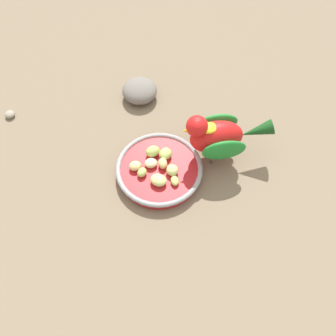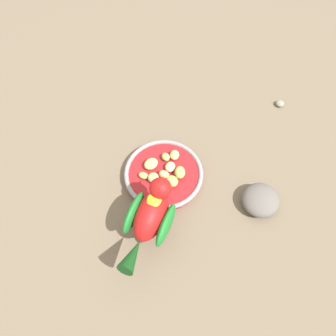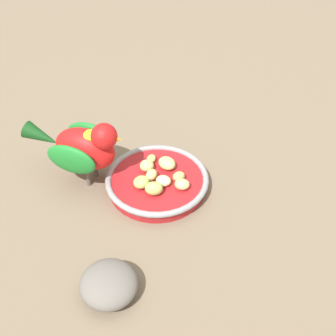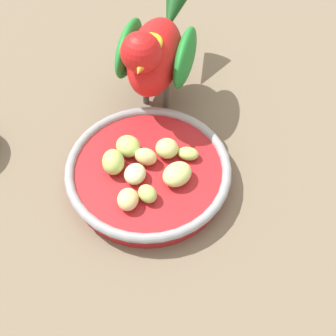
{
  "view_description": "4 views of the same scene",
  "coord_description": "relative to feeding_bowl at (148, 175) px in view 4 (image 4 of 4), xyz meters",
  "views": [
    {
      "loc": [
        -0.16,
        -0.46,
        0.79
      ],
      "look_at": [
        0.01,
        -0.03,
        0.05
      ],
      "focal_mm": 42.64,
      "sensor_mm": 36.0,
      "label": 1
    },
    {
      "loc": [
        0.36,
        0.05,
        0.68
      ],
      "look_at": [
        -0.0,
        0.0,
        0.04
      ],
      "focal_mm": 32.38,
      "sensor_mm": 36.0,
      "label": 2
    },
    {
      "loc": [
        -0.09,
        0.58,
        0.57
      ],
      "look_at": [
        -0.02,
        -0.02,
        0.04
      ],
      "focal_mm": 45.38,
      "sensor_mm": 36.0,
      "label": 3
    },
    {
      "loc": [
        -0.35,
        -0.04,
        0.49
      ],
      "look_at": [
        -0.02,
        -0.03,
        0.05
      ],
      "focal_mm": 52.5,
      "sensor_mm": 36.0,
      "label": 4
    }
  ],
  "objects": [
    {
      "name": "apple_piece_0",
      "position": [
        -0.01,
        -0.03,
        0.02
      ],
      "size": [
        0.05,
        0.05,
        0.02
      ],
      "primitive_type": "ellipsoid",
      "rotation": [
        0.0,
        0.0,
        2.39
      ],
      "color": "#C6D17A",
      "rests_on": "feeding_bowl"
    },
    {
      "name": "apple_piece_8",
      "position": [
        -0.05,
        0.02,
        0.02
      ],
      "size": [
        0.03,
        0.02,
        0.02
      ],
      "primitive_type": "ellipsoid",
      "rotation": [
        0.0,
        0.0,
        3.12
      ],
      "color": "#E5C67F",
      "rests_on": "feeding_bowl"
    },
    {
      "name": "apple_piece_1",
      "position": [
        0.0,
        0.04,
        0.02
      ],
      "size": [
        0.04,
        0.03,
        0.03
      ],
      "primitive_type": "ellipsoid",
      "rotation": [
        0.0,
        0.0,
        0.11
      ],
      "color": "#B2CC66",
      "rests_on": "feeding_bowl"
    },
    {
      "name": "apple_piece_3",
      "position": [
        0.01,
        0.0,
        0.02
      ],
      "size": [
        0.03,
        0.03,
        0.02
      ],
      "primitive_type": "ellipsoid",
      "rotation": [
        0.0,
        0.0,
        4.36
      ],
      "color": "#E5C67F",
      "rests_on": "feeding_bowl"
    },
    {
      "name": "apple_piece_2",
      "position": [
        -0.01,
        0.01,
        0.02
      ],
      "size": [
        0.03,
        0.03,
        0.02
      ],
      "primitive_type": "ellipsoid",
      "rotation": [
        0.0,
        0.0,
        6.06
      ],
      "color": "beige",
      "rests_on": "feeding_bowl"
    },
    {
      "name": "apple_piece_4",
      "position": [
        0.02,
        -0.05,
        0.01
      ],
      "size": [
        0.02,
        0.03,
        0.01
      ],
      "primitive_type": "ellipsoid",
      "rotation": [
        0.0,
        0.0,
        1.36
      ],
      "color": "#B2CC66",
      "rests_on": "feeding_bowl"
    },
    {
      "name": "apple_piece_6",
      "position": [
        0.03,
        0.02,
        0.02
      ],
      "size": [
        0.04,
        0.04,
        0.02
      ],
      "primitive_type": "ellipsoid",
      "rotation": [
        0.0,
        0.0,
        0.75
      ],
      "color": "#B2CC66",
      "rests_on": "feeding_bowl"
    },
    {
      "name": "apple_piece_5",
      "position": [
        -0.04,
        -0.0,
        0.02
      ],
      "size": [
        0.03,
        0.03,
        0.02
      ],
      "primitive_type": "ellipsoid",
      "rotation": [
        0.0,
        0.0,
        3.8
      ],
      "color": "#B2CC66",
      "rests_on": "feeding_bowl"
    },
    {
      "name": "apple_piece_7",
      "position": [
        0.03,
        -0.02,
        0.02
      ],
      "size": [
        0.04,
        0.04,
        0.02
      ],
      "primitive_type": "ellipsoid",
      "rotation": [
        0.0,
        0.0,
        1.14
      ],
      "color": "#C6D17A",
      "rests_on": "feeding_bowl"
    },
    {
      "name": "ground_plane",
      "position": [
        0.0,
        0.01,
        -0.02
      ],
      "size": [
        4.0,
        4.0,
        0.0
      ],
      "primitive_type": "plane",
      "color": "#756651"
    },
    {
      "name": "parrot",
      "position": [
        0.14,
        -0.01,
        0.07
      ],
      "size": [
        0.21,
        0.12,
        0.15
      ],
      "rotation": [
        0.0,
        0.0,
        2.91
      ],
      "color": "#59544C",
      "rests_on": "ground_plane"
    },
    {
      "name": "feeding_bowl",
      "position": [
        0.0,
        0.0,
        0.0
      ],
      "size": [
        0.2,
        0.2,
        0.03
      ],
      "color": "#AD1E23",
      "rests_on": "ground_plane"
    }
  ]
}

